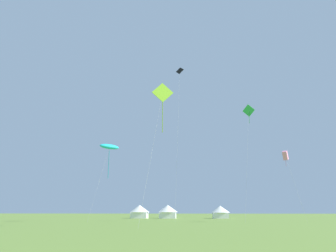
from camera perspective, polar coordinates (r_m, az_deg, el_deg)
kite_lime_diamond at (r=36.66m, az=-0.97°, el=5.35°), size 3.32×2.32×15.70m
kite_cyan_parafoil at (r=53.54m, az=-10.18°, el=-3.59°), size 3.94×3.85×12.21m
kite_green_diamond at (r=56.31m, az=13.87°, el=2.32°), size 2.94×3.00×18.96m
kite_pink_box at (r=53.23m, az=19.77°, el=-4.88°), size 2.58×1.64×10.60m
kite_black_diamond at (r=60.86m, az=2.03°, el=8.59°), size 1.74×1.57×27.57m
festival_tent_left at (r=76.89m, az=-4.99°, el=-14.53°), size 4.53×4.53×2.95m
festival_tent_center at (r=76.10m, az=-0.04°, el=-14.58°), size 4.55×4.55×2.96m
festival_tent_right at (r=76.06m, az=9.10°, el=-14.48°), size 4.25×4.25×2.76m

